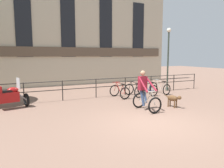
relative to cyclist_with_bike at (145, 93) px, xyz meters
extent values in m
plane|color=#7A5B4C|center=(-0.82, -1.68, -0.76)|extent=(60.00, 60.00, 0.00)
cylinder|color=#2D2B28|center=(-4.57, 3.52, -0.24)|extent=(0.05, 0.05, 1.05)
cylinder|color=#2D2B28|center=(-2.70, 3.52, -0.24)|extent=(0.05, 0.05, 1.05)
cylinder|color=#2D2B28|center=(-0.82, 3.52, -0.24)|extent=(0.05, 0.05, 1.05)
cylinder|color=#2D2B28|center=(1.05, 3.52, -0.24)|extent=(0.05, 0.05, 1.05)
cylinder|color=#2D2B28|center=(2.93, 3.52, -0.24)|extent=(0.05, 0.05, 1.05)
cylinder|color=#2D2B28|center=(4.80, 3.52, -0.24)|extent=(0.05, 0.05, 1.05)
cylinder|color=#2D2B28|center=(6.68, 3.52, -0.24)|extent=(0.05, 0.05, 1.05)
cylinder|color=#2D2B28|center=(-0.82, 3.52, 0.26)|extent=(15.00, 0.04, 0.04)
cylinder|color=#2D2B28|center=(-0.82, 3.52, -0.19)|extent=(15.00, 0.04, 0.04)
cube|color=#BCB299|center=(-0.82, 9.32, 3.36)|extent=(18.00, 0.60, 8.25)
cube|color=brown|center=(-0.82, 8.96, 1.84)|extent=(17.10, 0.12, 0.70)
cube|color=black|center=(-3.97, 8.99, 3.77)|extent=(1.10, 0.06, 4.62)
cube|color=black|center=(-0.82, 8.99, 3.77)|extent=(1.10, 0.06, 4.62)
cube|color=black|center=(2.33, 8.99, 3.77)|extent=(1.10, 0.06, 4.62)
cube|color=black|center=(5.48, 8.99, 3.77)|extent=(1.10, 0.06, 4.62)
torus|color=black|center=(0.03, -0.69, -0.42)|extent=(0.68, 0.09, 0.68)
torus|color=black|center=(-0.01, 0.41, -0.42)|extent=(0.68, 0.09, 0.68)
cylinder|color=#9E998E|center=(0.01, -0.26, -0.19)|extent=(0.05, 0.49, 0.60)
cylinder|color=#9E998E|center=(0.00, 0.07, -0.22)|extent=(0.04, 0.23, 0.52)
cylinder|color=#9E998E|center=(0.01, -0.16, 0.07)|extent=(0.06, 0.66, 0.10)
cylinder|color=#9E998E|center=(-0.01, 0.19, -0.45)|extent=(0.04, 0.44, 0.08)
cylinder|color=#9E998E|center=(-0.01, 0.29, -0.19)|extent=(0.03, 0.27, 0.47)
cylinder|color=#9E998E|center=(0.02, -0.59, -0.16)|extent=(0.04, 0.23, 0.54)
cylinder|color=#9E998E|center=(0.02, -0.49, 0.10)|extent=(0.48, 0.05, 0.03)
cube|color=black|center=(-0.01, 0.17, 0.06)|extent=(0.13, 0.24, 0.05)
cube|color=maroon|center=(-0.01, 0.17, 0.39)|extent=(0.37, 0.23, 0.60)
sphere|color=#A87A5B|center=(-0.01, 0.17, 0.83)|extent=(0.22, 0.22, 0.22)
cylinder|color=maroon|center=(-0.20, -0.17, 0.37)|extent=(0.12, 0.72, 0.60)
cylinder|color=maroon|center=(0.22, -0.15, 0.37)|extent=(0.17, 0.72, 0.60)
cylinder|color=navy|center=(-0.07, 0.07, -0.25)|extent=(0.15, 0.32, 0.69)
cylinder|color=navy|center=(0.07, 0.07, -0.19)|extent=(0.13, 0.31, 0.58)
ellipsoid|color=brown|center=(1.42, -0.15, -0.35)|extent=(0.34, 0.56, 0.27)
cylinder|color=brown|center=(1.47, -0.35, -0.33)|extent=(0.18, 0.17, 0.16)
sphere|color=brown|center=(1.50, -0.50, -0.27)|extent=(0.17, 0.17, 0.17)
cone|color=brown|center=(1.52, -0.57, -0.29)|extent=(0.12, 0.12, 0.09)
cylinder|color=brown|center=(1.35, 0.16, -0.29)|extent=(0.09, 0.18, 0.10)
cylinder|color=brown|center=(1.39, -0.33, -0.58)|extent=(0.06, 0.06, 0.36)
cylinder|color=brown|center=(1.53, -0.30, -0.58)|extent=(0.06, 0.06, 0.36)
cylinder|color=brown|center=(1.31, 0.00, -0.58)|extent=(0.06, 0.06, 0.36)
cylinder|color=brown|center=(1.45, 0.03, -0.58)|extent=(0.06, 0.06, 0.36)
torus|color=black|center=(-4.52, 2.95, -0.45)|extent=(0.26, 0.63, 0.62)
cube|color=maroon|center=(-5.25, 2.78, -0.23)|extent=(0.90, 0.58, 0.44)
ellipsoid|color=maroon|center=(-5.07, 2.82, 0.07)|extent=(0.54, 0.42, 0.24)
cube|color=black|center=(-5.36, 2.76, 0.04)|extent=(0.61, 0.42, 0.10)
cylinder|color=#B2B2B7|center=(-4.70, 2.91, -0.27)|extent=(0.43, 0.15, 0.41)
cube|color=silver|center=(-4.83, 2.88, 0.34)|extent=(0.13, 0.44, 0.50)
torus|color=black|center=(0.27, 3.39, -0.43)|extent=(0.66, 0.12, 0.66)
torus|color=black|center=(0.37, 2.34, -0.43)|extent=(0.66, 0.12, 0.66)
cylinder|color=maroon|center=(0.31, 2.98, -0.20)|extent=(0.07, 0.47, 0.58)
cylinder|color=maroon|center=(0.34, 2.67, -0.24)|extent=(0.05, 0.22, 0.51)
cylinder|color=maroon|center=(0.32, 2.89, 0.05)|extent=(0.09, 0.63, 0.10)
cylinder|color=maroon|center=(0.35, 2.55, -0.46)|extent=(0.06, 0.42, 0.07)
cylinder|color=maroon|center=(0.36, 2.46, -0.21)|extent=(0.05, 0.25, 0.46)
cylinder|color=maroon|center=(0.28, 3.29, -0.18)|extent=(0.04, 0.21, 0.52)
cylinder|color=maroon|center=(0.29, 3.20, 0.08)|extent=(0.48, 0.07, 0.03)
cube|color=black|center=(0.35, 2.57, 0.03)|extent=(0.14, 0.25, 0.05)
torus|color=black|center=(1.24, 3.39, -0.43)|extent=(0.66, 0.08, 0.66)
torus|color=black|center=(1.27, 2.34, -0.43)|extent=(0.66, 0.08, 0.66)
cylinder|color=black|center=(1.25, 2.98, -0.20)|extent=(0.04, 0.47, 0.58)
cylinder|color=black|center=(1.26, 2.67, -0.24)|extent=(0.04, 0.22, 0.51)
cylinder|color=black|center=(1.25, 2.89, 0.05)|extent=(0.05, 0.63, 0.10)
cylinder|color=black|center=(1.26, 2.55, -0.46)|extent=(0.04, 0.42, 0.07)
cylinder|color=black|center=(1.26, 2.46, -0.21)|extent=(0.03, 0.25, 0.46)
cylinder|color=black|center=(1.24, 3.30, -0.18)|extent=(0.03, 0.21, 0.52)
cylinder|color=black|center=(1.25, 3.20, 0.08)|extent=(0.48, 0.04, 0.03)
cube|color=black|center=(1.26, 2.57, 0.03)|extent=(0.13, 0.24, 0.05)
torus|color=black|center=(2.12, 3.39, -0.43)|extent=(0.66, 0.14, 0.66)
torus|color=black|center=(2.25, 2.34, -0.43)|extent=(0.66, 0.14, 0.66)
cylinder|color=navy|center=(2.17, 2.98, -0.20)|extent=(0.09, 0.47, 0.58)
cylinder|color=navy|center=(2.21, 2.67, -0.24)|extent=(0.06, 0.22, 0.51)
cylinder|color=navy|center=(2.19, 2.89, 0.05)|extent=(0.11, 0.63, 0.10)
cylinder|color=navy|center=(2.23, 2.55, -0.46)|extent=(0.08, 0.42, 0.07)
cylinder|color=navy|center=(2.24, 2.46, -0.21)|extent=(0.05, 0.25, 0.46)
cylinder|color=navy|center=(2.14, 3.29, -0.18)|extent=(0.05, 0.21, 0.52)
cylinder|color=navy|center=(2.15, 3.20, 0.08)|extent=(0.48, 0.09, 0.03)
cube|color=black|center=(2.22, 2.57, 0.03)|extent=(0.15, 0.25, 0.05)
torus|color=black|center=(3.04, 3.38, -0.43)|extent=(0.66, 0.17, 0.66)
torus|color=black|center=(3.21, 2.35, -0.43)|extent=(0.66, 0.17, 0.66)
cylinder|color=#9E998E|center=(3.10, 2.98, -0.20)|extent=(0.11, 0.47, 0.58)
cylinder|color=#9E998E|center=(3.16, 2.67, -0.24)|extent=(0.07, 0.22, 0.51)
cylinder|color=#9E998E|center=(3.12, 2.89, 0.05)|extent=(0.13, 0.63, 0.10)
cylinder|color=#9E998E|center=(3.17, 2.55, -0.46)|extent=(0.09, 0.42, 0.07)
cylinder|color=#9E998E|center=(3.19, 2.46, -0.21)|extent=(0.06, 0.25, 0.46)
cylinder|color=#9E998E|center=(3.05, 3.29, -0.18)|extent=(0.06, 0.21, 0.52)
cylinder|color=#9E998E|center=(3.07, 3.20, 0.08)|extent=(0.48, 0.11, 0.03)
cube|color=black|center=(3.17, 2.58, 0.03)|extent=(0.16, 0.26, 0.05)
cylinder|color=#2D382D|center=(4.38, 3.68, -0.66)|extent=(0.22, 0.22, 0.20)
cylinder|color=#2D382D|center=(4.38, 3.68, 1.16)|extent=(0.10, 0.10, 3.85)
sphere|color=silver|center=(4.38, 3.68, 3.20)|extent=(0.28, 0.28, 0.28)
camera|label=1|loc=(-5.37, -7.64, 1.60)|focal=35.00mm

